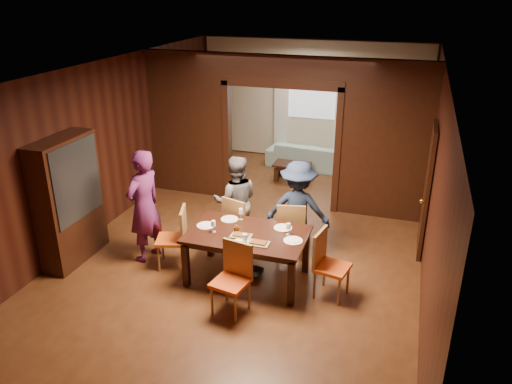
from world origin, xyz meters
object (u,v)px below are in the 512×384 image
(chair_left, at_px, (171,238))
(hutch, at_px, (69,201))
(person_purple, at_px, (144,206))
(chair_far_r, at_px, (291,228))
(sofa, at_px, (310,155))
(person_grey, at_px, (236,201))
(person_navy, at_px, (298,209))
(chair_far_l, at_px, (241,223))
(dining_table, at_px, (247,256))
(chair_right, at_px, (332,265))
(chair_near, at_px, (230,281))
(coffee_table, at_px, (292,172))

(chair_left, xyz_separation_m, hutch, (-1.57, -0.26, 0.52))
(person_purple, relative_size, chair_far_r, 1.86)
(sofa, bearing_deg, person_purple, 77.89)
(person_grey, distance_m, chair_far_r, 1.02)
(chair_left, bearing_deg, chair_far_r, 99.78)
(chair_far_r, bearing_deg, person_grey, -19.38)
(person_navy, bearing_deg, chair_far_l, 4.74)
(dining_table, relative_size, chair_right, 1.78)
(sofa, relative_size, hutch, 1.01)
(dining_table, relative_size, chair_far_r, 1.78)
(person_navy, distance_m, chair_left, 2.02)
(chair_far_r, relative_size, chair_near, 1.00)
(person_purple, xyz_separation_m, person_navy, (2.23, 0.87, -0.11))
(chair_left, relative_size, chair_far_r, 1.00)
(sofa, relative_size, chair_far_l, 2.07)
(coffee_table, distance_m, chair_left, 4.20)
(chair_near, bearing_deg, person_purple, 163.02)
(person_navy, bearing_deg, person_grey, -5.92)
(sofa, height_order, coffee_table, sofa)
(person_navy, distance_m, chair_far_r, 0.33)
(person_navy, relative_size, chair_near, 1.63)
(chair_right, height_order, chair_far_l, same)
(chair_left, xyz_separation_m, chair_near, (1.29, -0.84, 0.00))
(person_purple, xyz_separation_m, chair_near, (1.76, -0.94, -0.42))
(chair_left, xyz_separation_m, chair_far_r, (1.67, 0.87, 0.00))
(chair_far_r, bearing_deg, hutch, 6.09)
(coffee_table, height_order, chair_far_r, chair_far_r)
(coffee_table, distance_m, chair_far_l, 3.31)
(chair_far_r, distance_m, hutch, 3.47)
(sofa, height_order, chair_near, chair_near)
(person_purple, height_order, chair_left, person_purple)
(dining_table, height_order, chair_far_l, chair_far_l)
(person_purple, relative_size, person_grey, 1.16)
(person_grey, xyz_separation_m, chair_right, (1.79, -1.03, -0.29))
(hutch, bearing_deg, person_grey, 28.53)
(person_grey, relative_size, dining_table, 0.90)
(person_purple, relative_size, hutch, 0.90)
(hutch, bearing_deg, chair_left, 9.52)
(chair_right, relative_size, hutch, 0.48)
(chair_far_l, xyz_separation_m, chair_near, (0.43, -1.65, 0.00))
(dining_table, distance_m, chair_far_l, 0.89)
(person_grey, bearing_deg, coffee_table, -114.73)
(chair_far_l, relative_size, chair_near, 1.00)
(sofa, xyz_separation_m, dining_table, (0.15, -5.08, 0.09))
(sofa, bearing_deg, chair_left, 83.25)
(person_navy, height_order, chair_near, person_navy)
(person_grey, height_order, chair_right, person_grey)
(dining_table, relative_size, chair_far_l, 1.78)
(person_grey, xyz_separation_m, person_navy, (1.05, -0.01, 0.01))
(person_purple, relative_size, chair_left, 1.86)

